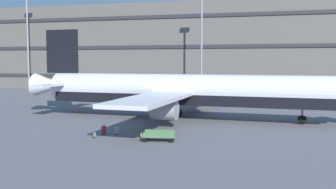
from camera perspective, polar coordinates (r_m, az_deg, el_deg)
name	(u,v)px	position (r m, az deg, el deg)	size (l,w,h in m)	color
ground_plane	(165,118)	(44.52, -0.42, -3.36)	(600.00, 600.00, 0.00)	#5B5B60
terminal_structure	(220,48)	(88.48, 7.53, 6.74)	(155.56, 17.35, 18.59)	#605B56
airliner	(182,91)	(43.29, 2.05, 0.44)	(37.75, 30.52, 10.12)	silver
light_mast_far_left	(27,27)	(87.12, -19.70, 9.13)	(1.80, 0.50, 23.07)	gray
light_mast_left	(202,35)	(72.74, 4.89, 8.63)	(1.80, 0.50, 19.00)	gray
suitcase_large	(104,130)	(34.95, -9.31, -5.05)	(0.44, 0.41, 0.93)	#B21E23
suitcase_laid_flat	(116,130)	(34.64, -7.49, -5.17)	(0.45, 0.39, 0.82)	gray
backpack_upright	(94,135)	(33.38, -10.62, -5.82)	(0.32, 0.29, 0.54)	gray
backpack_black	(141,136)	(32.90, -3.91, -5.96)	(0.37, 0.40, 0.47)	gray
baggage_cart	(159,136)	(31.57, -1.30, -6.00)	(3.37, 1.77, 0.82)	#4C724C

